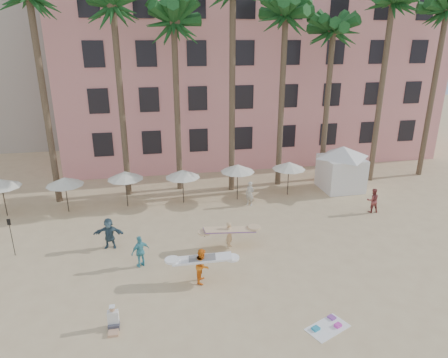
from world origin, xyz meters
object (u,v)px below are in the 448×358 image
carrier_yellow (230,233)px  carrier_white (202,264)px  cabana (342,164)px  pink_hotel (247,73)px

carrier_yellow → carrier_white: size_ratio=1.00×
cabana → carrier_white: cabana is taller
pink_hotel → carrier_white: (-8.00, -23.62, -7.05)m
cabana → carrier_white: size_ratio=1.53×
cabana → carrier_white: (-12.49, -10.62, -1.11)m
cabana → pink_hotel: bearing=109.1°
carrier_yellow → carrier_white: 3.64m
cabana → carrier_yellow: size_ratio=1.54×
cabana → carrier_yellow: (-10.50, -7.57, -1.15)m
pink_hotel → cabana: (4.49, -13.00, -5.93)m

